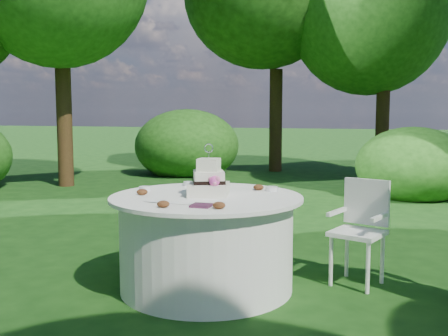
% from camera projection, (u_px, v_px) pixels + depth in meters
% --- Properties ---
extents(ground, '(80.00, 80.00, 0.00)m').
position_uv_depth(ground, '(207.00, 288.00, 4.31)').
color(ground, '#11360E').
rests_on(ground, ground).
extents(napkins, '(0.14, 0.14, 0.02)m').
position_uv_depth(napkins, '(201.00, 205.00, 3.74)').
color(napkins, '#481F39').
rests_on(napkins, table).
extents(feather_plume, '(0.48, 0.07, 0.01)m').
position_uv_depth(feather_plume, '(172.00, 203.00, 3.88)').
color(feather_plume, white).
rests_on(feather_plume, table).
extents(table, '(1.56, 1.56, 0.77)m').
position_uv_depth(table, '(206.00, 242.00, 4.27)').
color(table, white).
rests_on(table, ground).
extents(cake, '(0.36, 0.36, 0.42)m').
position_uv_depth(cake, '(209.00, 182.00, 4.22)').
color(cake, silver).
rests_on(cake, table).
extents(chair, '(0.51, 0.51, 0.88)m').
position_uv_depth(chair, '(361.00, 223.00, 4.40)').
color(chair, white).
rests_on(chair, ground).
extents(votives, '(1.14, 0.50, 0.04)m').
position_uv_depth(votives, '(202.00, 187.00, 4.57)').
color(votives, white).
rests_on(votives, table).
extents(petal_cups, '(0.94, 1.09, 0.05)m').
position_uv_depth(petal_cups, '(197.00, 196.00, 4.04)').
color(petal_cups, '#562D16').
rests_on(petal_cups, table).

